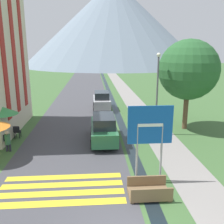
# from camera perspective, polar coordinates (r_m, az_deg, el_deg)

# --- Properties ---
(ground_plane) EXTENTS (160.00, 160.00, 0.00)m
(ground_plane) POSITION_cam_1_polar(r_m,az_deg,el_deg) (27.28, -2.06, 1.57)
(ground_plane) COLOR #3D6033
(road) EXTENTS (6.40, 60.00, 0.01)m
(road) POSITION_cam_1_polar(r_m,az_deg,el_deg) (37.11, -6.57, 4.87)
(road) COLOR #424247
(road) RESTS_ON ground_plane
(footpath) EXTENTS (2.20, 60.00, 0.01)m
(footpath) POSITION_cam_1_polar(r_m,az_deg,el_deg) (37.37, 2.85, 5.01)
(footpath) COLOR gray
(footpath) RESTS_ON ground_plane
(drainage_channel) EXTENTS (0.60, 60.00, 0.00)m
(drainage_channel) POSITION_cam_1_polar(r_m,az_deg,el_deg) (37.15, -0.84, 4.97)
(drainage_channel) COLOR black
(drainage_channel) RESTS_ON ground_plane
(crosswalk_marking) EXTENTS (5.44, 2.54, 0.01)m
(crosswalk_marking) POSITION_cam_1_polar(r_m,az_deg,el_deg) (11.65, -11.46, -16.86)
(crosswalk_marking) COLOR yellow
(crosswalk_marking) RESTS_ON ground_plane
(mountain_distant) EXTENTS (65.29, 65.29, 29.82)m
(mountain_distant) POSITION_cam_1_polar(r_m,az_deg,el_deg) (96.14, 0.35, 19.54)
(mountain_distant) COLOR slate
(mountain_distant) RESTS_ON ground_plane
(road_sign) EXTENTS (2.00, 0.11, 3.60)m
(road_sign) POSITION_cam_1_polar(r_m,az_deg,el_deg) (11.15, 8.69, -4.52)
(road_sign) COLOR #9E9EA3
(road_sign) RESTS_ON ground_plane
(footbridge) EXTENTS (1.70, 1.10, 0.65)m
(footbridge) POSITION_cam_1_polar(r_m,az_deg,el_deg) (10.97, 8.45, -17.48)
(footbridge) COLOR brown
(footbridge) RESTS_ON ground_plane
(parked_car_near) EXTENTS (1.71, 4.38, 1.82)m
(parked_car_near) POSITION_cam_1_polar(r_m,az_deg,el_deg) (16.38, -1.92, -3.77)
(parked_car_near) COLOR #28663D
(parked_car_near) RESTS_ON ground_plane
(parked_car_far) EXTENTS (1.76, 4.06, 1.82)m
(parked_car_far) POSITION_cam_1_polar(r_m,az_deg,el_deg) (25.33, -2.37, 2.68)
(parked_car_far) COLOR #B2B2B7
(parked_car_far) RESTS_ON ground_plane
(cafe_chair_far_right) EXTENTS (0.40, 0.40, 0.85)m
(cafe_chair_far_right) POSITION_cam_1_polar(r_m,az_deg,el_deg) (18.42, -20.97, -3.98)
(cafe_chair_far_right) COLOR black
(cafe_chair_far_right) RESTS_ON ground_plane
(cafe_chair_far_left) EXTENTS (0.40, 0.40, 0.85)m
(cafe_chair_far_left) POSITION_cam_1_polar(r_m,az_deg,el_deg) (18.25, -20.87, -4.13)
(cafe_chair_far_left) COLOR black
(cafe_chair_far_left) RESTS_ON ground_plane
(cafe_chair_middle) EXTENTS (0.40, 0.40, 0.85)m
(cafe_chair_middle) POSITION_cam_1_polar(r_m,az_deg,el_deg) (16.94, -23.31, -5.77)
(cafe_chair_middle) COLOR black
(cafe_chair_middle) RESTS_ON ground_plane
(cafe_umbrella_middle_green) EXTENTS (1.91, 1.91, 2.54)m
(cafe_umbrella_middle_green) POSITION_cam_1_polar(r_m,az_deg,el_deg) (16.79, -23.87, 0.33)
(cafe_umbrella_middle_green) COLOR #B7B2A8
(cafe_umbrella_middle_green) RESTS_ON ground_plane
(person_seated_near) EXTENTS (0.32, 0.32, 1.28)m
(person_seated_near) POSITION_cam_1_polar(r_m,az_deg,el_deg) (16.14, -22.76, -5.95)
(person_seated_near) COLOR #282833
(person_seated_near) RESTS_ON ground_plane
(streetlamp) EXTENTS (0.28, 0.28, 5.72)m
(streetlamp) POSITION_cam_1_polar(r_m,az_deg,el_deg) (17.53, 10.31, 5.42)
(streetlamp) COLOR #515156
(streetlamp) RESTS_ON ground_plane
(tree_by_path) EXTENTS (4.40, 4.40, 6.69)m
(tree_by_path) POSITION_cam_1_polar(r_m,az_deg,el_deg) (19.28, 17.10, 9.18)
(tree_by_path) COLOR brown
(tree_by_path) RESTS_ON ground_plane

